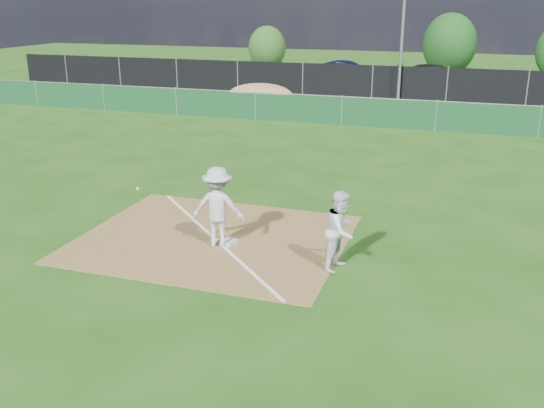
# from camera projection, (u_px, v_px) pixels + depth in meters

# --- Properties ---
(ground) EXTENTS (90.00, 90.00, 0.00)m
(ground) POSITION_uv_depth(u_px,v_px,m) (312.00, 151.00, 22.11)
(ground) COLOR #1D470F
(ground) RESTS_ON ground
(infield_dirt) EXTENTS (6.00, 5.00, 0.02)m
(infield_dirt) POSITION_uv_depth(u_px,v_px,m) (214.00, 238.00, 14.01)
(infield_dirt) COLOR brown
(infield_dirt) RESTS_ON ground
(foul_line) EXTENTS (5.01, 5.01, 0.01)m
(foul_line) POSITION_uv_depth(u_px,v_px,m) (214.00, 238.00, 14.01)
(foul_line) COLOR white
(foul_line) RESTS_ON infield_dirt
(green_fence) EXTENTS (44.00, 0.05, 1.20)m
(green_fence) POSITION_uv_depth(u_px,v_px,m) (342.00, 111.00, 26.41)
(green_fence) COLOR #103A1D
(green_fence) RESTS_ON ground
(dirt_mound) EXTENTS (3.38, 2.60, 1.17)m
(dirt_mound) POSITION_uv_depth(u_px,v_px,m) (260.00, 95.00, 31.05)
(dirt_mound) COLOR #A1774D
(dirt_mound) RESTS_ON ground
(black_fence) EXTENTS (46.00, 0.04, 1.80)m
(black_fence) POSITION_uv_depth(u_px,v_px,m) (372.00, 82.00, 33.50)
(black_fence) COLOR black
(black_fence) RESTS_ON ground
(parking_lot) EXTENTS (46.00, 9.00, 0.01)m
(parking_lot) POSITION_uv_depth(u_px,v_px,m) (385.00, 86.00, 38.29)
(parking_lot) COLOR black
(parking_lot) RESTS_ON ground
(light_pole) EXTENTS (0.16, 0.16, 8.00)m
(light_pole) POSITION_uv_depth(u_px,v_px,m) (403.00, 24.00, 31.79)
(light_pole) COLOR slate
(light_pole) RESTS_ON ground
(first_base) EXTENTS (0.45, 0.45, 0.07)m
(first_base) POSITION_uv_depth(u_px,v_px,m) (228.00, 242.00, 13.69)
(first_base) COLOR silver
(first_base) RESTS_ON infield_dirt
(play_at_first) EXTENTS (2.66, 0.86, 1.81)m
(play_at_first) POSITION_uv_depth(u_px,v_px,m) (218.00, 207.00, 13.31)
(play_at_first) COLOR silver
(play_at_first) RESTS_ON infield_dirt
(runner) EXTENTS (0.80, 0.93, 1.68)m
(runner) POSITION_uv_depth(u_px,v_px,m) (341.00, 230.00, 12.21)
(runner) COLOR silver
(runner) RESTS_ON ground
(car_left) EXTENTS (4.14, 2.41, 1.32)m
(car_left) POSITION_uv_depth(u_px,v_px,m) (310.00, 76.00, 38.10)
(car_left) COLOR #A5A7AD
(car_left) RESTS_ON parking_lot
(car_mid) EXTENTS (4.66, 2.06, 1.49)m
(car_mid) POSITION_uv_depth(u_px,v_px,m) (346.00, 73.00, 38.63)
(car_mid) COLOR black
(car_mid) RESTS_ON parking_lot
(car_right) EXTENTS (5.12, 2.79, 1.41)m
(car_right) POSITION_uv_depth(u_px,v_px,m) (437.00, 76.00, 37.47)
(car_right) COLOR black
(car_right) RESTS_ON parking_lot
(tree_left) EXTENTS (2.83, 2.83, 3.36)m
(tree_left) POSITION_uv_depth(u_px,v_px,m) (267.00, 48.00, 45.77)
(tree_left) COLOR #382316
(tree_left) RESTS_ON ground
(tree_mid) EXTENTS (3.70, 3.70, 4.38)m
(tree_mid) POSITION_uv_depth(u_px,v_px,m) (450.00, 44.00, 42.26)
(tree_mid) COLOR #382316
(tree_mid) RESTS_ON ground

